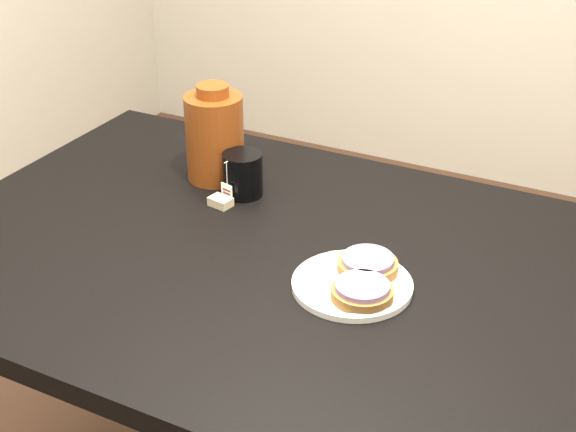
{
  "coord_description": "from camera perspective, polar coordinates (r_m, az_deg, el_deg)",
  "views": [
    {
      "loc": [
        0.55,
        -1.1,
        1.52
      ],
      "look_at": [
        -0.03,
        0.04,
        0.81
      ],
      "focal_mm": 50.0,
      "sensor_mm": 36.0,
      "label": 1
    }
  ],
  "objects": [
    {
      "name": "bagel_back",
      "position": [
        1.39,
        5.69,
        -3.42
      ],
      "size": [
        0.11,
        0.11,
        0.03
      ],
      "color": "brown",
      "rests_on": "plate"
    },
    {
      "name": "bagel_package",
      "position": [
        1.7,
        -5.23,
        5.69
      ],
      "size": [
        0.15,
        0.15,
        0.21
      ],
      "rotation": [
        0.0,
        0.0,
        -0.22
      ],
      "color": "#57220B",
      "rests_on": "table"
    },
    {
      "name": "plate",
      "position": [
        1.37,
        4.59,
        -4.81
      ],
      "size": [
        0.21,
        0.21,
        0.02
      ],
      "color": "white",
      "rests_on": "table"
    },
    {
      "name": "mug",
      "position": [
        1.65,
        -3.3,
        3.02
      ],
      "size": [
        0.13,
        0.1,
        0.09
      ],
      "rotation": [
        0.0,
        0.0,
        -0.25
      ],
      "color": "black",
      "rests_on": "table"
    },
    {
      "name": "bagel_front",
      "position": [
        1.32,
        5.29,
        -5.34
      ],
      "size": [
        0.14,
        0.14,
        0.03
      ],
      "color": "brown",
      "rests_on": "plate"
    },
    {
      "name": "table",
      "position": [
        1.5,
        0.29,
        -5.67
      ],
      "size": [
        1.4,
        0.9,
        0.75
      ],
      "color": "black",
      "rests_on": "ground_plane"
    },
    {
      "name": "teabag_pouch",
      "position": [
        1.62,
        -4.82,
        1.02
      ],
      "size": [
        0.05,
        0.04,
        0.02
      ],
      "primitive_type": "cube",
      "rotation": [
        0.0,
        0.0,
        -0.19
      ],
      "color": "#C6B793",
      "rests_on": "table"
    }
  ]
}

